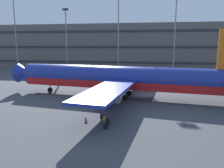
{
  "coord_description": "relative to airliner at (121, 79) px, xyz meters",
  "views": [
    {
      "loc": [
        0.55,
        -36.61,
        8.64
      ],
      "look_at": [
        -4.45,
        -5.71,
        3.0
      ],
      "focal_mm": 34.77,
      "sensor_mm": 36.0,
      "label": 1
    }
  ],
  "objects": [
    {
      "name": "airliner",
      "position": [
        0.0,
        0.0,
        0.0
      ],
      "size": [
        40.97,
        33.28,
        10.86
      ],
      "color": "navy",
      "rests_on": "ground_plane"
    },
    {
      "name": "light_mast_center_left",
      "position": [
        -5.06,
        34.03,
        11.86
      ],
      "size": [
        1.8,
        0.5,
        26.56
      ],
      "color": "gray",
      "rests_on": "ground_plane"
    },
    {
      "name": "light_mast_far_left",
      "position": [
        -40.23,
        34.03,
        11.68
      ],
      "size": [
        1.8,
        0.5,
        26.2
      ],
      "color": "gray",
      "rests_on": "ground_plane"
    },
    {
      "name": "suitcase_red",
      "position": [
        -0.02,
        -13.82,
        -3.04
      ],
      "size": [
        0.61,
        0.75,
        0.25
      ],
      "color": "black",
      "rests_on": "ground_plane"
    },
    {
      "name": "suitcase_navy",
      "position": [
        -0.01,
        -12.82,
        -2.8
      ],
      "size": [
        0.46,
        0.47,
        0.86
      ],
      "color": "black",
      "rests_on": "ground_plane"
    },
    {
      "name": "light_mast_center_right",
      "position": [
        12.14,
        34.03,
        10.0
      ],
      "size": [
        1.8,
        0.5,
        22.92
      ],
      "color": "gray",
      "rests_on": "ground_plane"
    },
    {
      "name": "backpack_teal",
      "position": [
        -2.62,
        -12.23,
        -2.95
      ],
      "size": [
        0.36,
        0.37,
        0.51
      ],
      "color": "gray",
      "rests_on": "ground_plane"
    },
    {
      "name": "suitcase_laid_flat",
      "position": [
        -0.48,
        -12.02,
        -2.81
      ],
      "size": [
        0.42,
        0.53,
        0.76
      ],
      "color": "orange",
      "rests_on": "ground_plane"
    },
    {
      "name": "terminal_structure",
      "position": [
        3.55,
        50.06,
        4.86
      ],
      "size": [
        150.64,
        19.11,
        16.05
      ],
      "color": "#605B56",
      "rests_on": "ground_plane"
    },
    {
      "name": "ground_plane",
      "position": [
        3.55,
        1.53,
        -3.17
      ],
      "size": [
        600.0,
        600.0,
        0.0
      ],
      "primitive_type": "plane",
      "color": "#424449"
    },
    {
      "name": "backpack_scuffed",
      "position": [
        -1.05,
        -11.14,
        -2.92
      ],
      "size": [
        0.43,
        0.36,
        0.55
      ],
      "color": "black",
      "rests_on": "ground_plane"
    },
    {
      "name": "light_mast_left",
      "position": [
        -22.24,
        34.03,
        8.61
      ],
      "size": [
        1.8,
        0.5,
        20.22
      ],
      "color": "gray",
      "rests_on": "ground_plane"
    }
  ]
}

